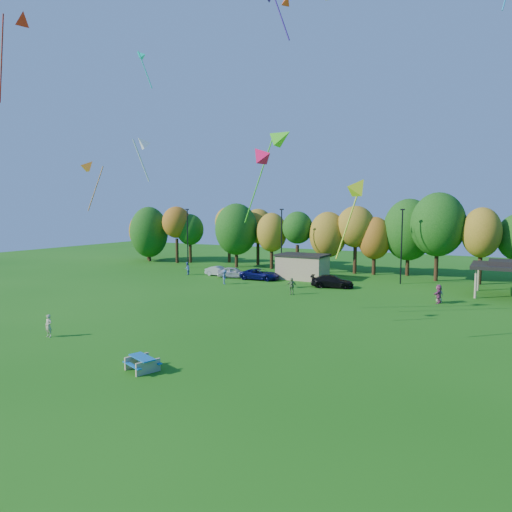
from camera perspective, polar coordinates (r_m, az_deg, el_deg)
The scene contains 23 objects.
ground at distance 22.72m, azimuth -8.97°, elevation -17.68°, with size 160.00×160.00×0.00m, color #19600F.
tree_line at distance 63.55m, azimuth 16.03°, elevation 2.83°, with size 93.57×10.55×11.15m.
lamp_posts at distance 57.61m, azimuth 17.74°, elevation 1.48°, with size 64.50×0.25×9.09m.
utility_building at distance 59.48m, azimuth 5.84°, elevation -1.30°, with size 6.30×4.30×3.25m.
picnic_table at distance 27.10m, azimuth -14.02°, elevation -12.79°, with size 2.24×2.05×0.79m.
kite_flyer at distance 35.85m, azimuth -24.51°, elevation -7.95°, with size 0.59×0.39×1.62m, color beige.
car_a at distance 60.34m, azimuth -2.83°, elevation -2.05°, with size 1.70×4.24×1.44m, color silver.
car_b at distance 62.17m, azimuth -4.64°, elevation -1.91°, with size 1.36×3.89×1.28m, color #AAAAAF.
car_c at distance 58.60m, azimuth 0.49°, elevation -2.30°, with size 2.33×5.06×1.41m, color #0D0F52.
car_d at distance 53.55m, azimuth 9.50°, elevation -3.16°, with size 1.99×4.90×1.42m, color black.
far_person_0 at distance 55.29m, azimuth -3.94°, elevation -2.65°, with size 1.11×0.64×1.72m, color #47659D.
far_person_1 at distance 48.69m, azimuth 4.47°, elevation -3.78°, with size 1.05×0.44×1.79m, color #678350.
far_person_3 at distance 48.00m, azimuth 21.94°, elevation -4.45°, with size 0.78×0.51×1.59m, color gray.
far_person_4 at distance 47.40m, azimuth 21.86°, elevation -4.42°, with size 1.70×0.54×1.84m, color #973F6A.
far_person_5 at distance 63.62m, azimuth -8.61°, elevation -1.56°, with size 0.86×0.67×1.76m, color #5574BC.
kite_3 at distance 35.21m, azimuth 3.23°, elevation 14.54°, with size 4.41×1.74×7.49m.
kite_4 at distance 50.18m, azimuth -20.13°, elevation 10.52°, with size 2.02×3.23×5.46m.
kite_5 at distance 56.39m, azimuth 3.83°, elevation 29.30°, with size 1.87×1.81×1.52m.
kite_7 at distance 28.83m, azimuth 12.69°, elevation 8.39°, with size 2.60×2.90×5.44m.
kite_9 at distance 53.44m, azimuth -14.32°, elevation 23.14°, with size 2.57×1.44×4.33m.
kite_12 at distance 33.86m, azimuth -14.08°, elevation 13.54°, with size 1.66×1.97×3.39m.
kite_13 at distance 39.47m, azimuth -27.30°, elevation 24.73°, with size 3.60×1.70×6.25m.
kite_14 at distance 23.79m, azimuth 0.46°, elevation 12.60°, with size 1.49×1.21×1.33m.
Camera 1 is at (12.81, -16.43, 9.06)m, focal length 32.00 mm.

